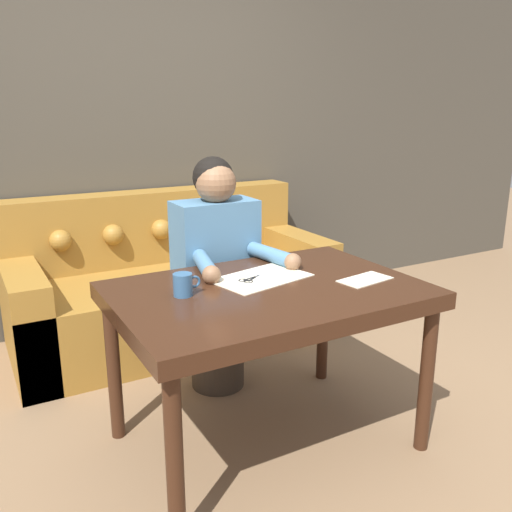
# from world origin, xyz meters

# --- Properties ---
(ground_plane) EXTENTS (16.00, 16.00, 0.00)m
(ground_plane) POSITION_xyz_m (0.00, 0.00, 0.00)
(ground_plane) COLOR #846647
(wall_back) EXTENTS (8.00, 0.06, 2.60)m
(wall_back) POSITION_xyz_m (0.00, 1.77, 1.30)
(wall_back) COLOR #474238
(wall_back) RESTS_ON ground_plane
(dining_table) EXTENTS (1.25, 0.86, 0.73)m
(dining_table) POSITION_xyz_m (0.09, 0.01, 0.65)
(dining_table) COLOR #381E11
(dining_table) RESTS_ON ground_plane
(couch) EXTENTS (1.97, 0.89, 0.91)m
(couch) POSITION_xyz_m (0.15, 1.34, 0.32)
(couch) COLOR olive
(couch) RESTS_ON ground_plane
(person) EXTENTS (0.49, 0.59, 1.21)m
(person) POSITION_xyz_m (0.12, 0.57, 0.61)
(person) COLOR #33281E
(person) RESTS_ON ground_plane
(pattern_paper_main) EXTENTS (0.45, 0.34, 0.00)m
(pattern_paper_main) POSITION_xyz_m (0.12, 0.13, 0.73)
(pattern_paper_main) COLOR beige
(pattern_paper_main) RESTS_ON dining_table
(pattern_paper_offcut) EXTENTS (0.25, 0.16, 0.00)m
(pattern_paper_offcut) POSITION_xyz_m (0.50, -0.11, 0.73)
(pattern_paper_offcut) COLOR beige
(pattern_paper_offcut) RESTS_ON dining_table
(scissors) EXTENTS (0.21, 0.14, 0.01)m
(scissors) POSITION_xyz_m (0.08, 0.13, 0.73)
(scissors) COLOR silver
(scissors) RESTS_ON dining_table
(mug) EXTENTS (0.11, 0.08, 0.09)m
(mug) POSITION_xyz_m (-0.25, 0.08, 0.77)
(mug) COLOR #335B84
(mug) RESTS_ON dining_table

